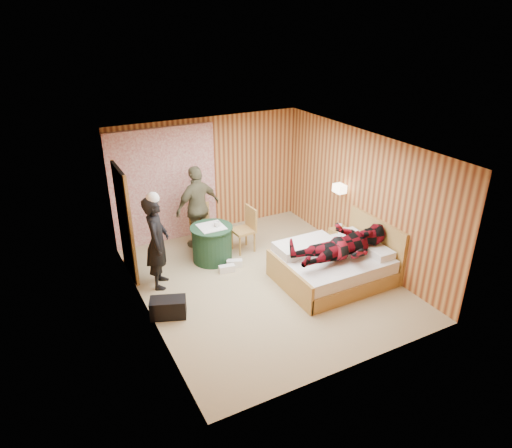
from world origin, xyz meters
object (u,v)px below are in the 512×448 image
chair_near (246,226)px  wall_lamp (340,188)px  man_at_table (198,207)px  man_on_bed (345,238)px  duffel_bag (168,308)px  round_table (212,243)px  bed (333,265)px  nightstand (342,242)px  chair_far (200,222)px  woman_standing (157,243)px

chair_near → wall_lamp: bearing=61.1°
wall_lamp → chair_near: size_ratio=0.28×
chair_near → man_at_table: bearing=-130.8°
man_at_table → man_on_bed: (1.67, -2.58, 0.07)m
duffel_bag → man_on_bed: man_on_bed is taller
round_table → duffel_bag: 1.92m
bed → man_at_table: man_at_table is taller
chair_near → duffel_bag: bearing=-59.2°
bed → duffel_bag: 3.00m
bed → duffel_bag: bed is taller
bed → round_table: bed is taller
man_at_table → bed: bearing=110.3°
nightstand → round_table: size_ratio=0.65×
man_at_table → man_on_bed: bearing=108.2°
chair_far → woman_standing: woman_standing is taller
wall_lamp → duffel_bag: wall_lamp is taller
chair_far → chair_near: (0.77, -0.56, -0.01)m
man_on_bed → man_at_table: bearing=122.9°
round_table → woman_standing: (-1.16, -0.40, 0.48)m
bed → duffel_bag: bearing=174.3°
nightstand → man_on_bed: size_ratio=0.30×
man_on_bed → duffel_bag: bearing=170.1°
woman_standing → man_on_bed: man_on_bed is taller
chair_far → nightstand: bearing=-21.6°
wall_lamp → chair_far: 2.87m
nightstand → round_table: (-2.40, 0.97, 0.10)m
round_table → man_on_bed: (1.67, -1.90, 0.57)m
woman_standing → chair_far: bearing=-25.1°
duffel_bag → woman_standing: size_ratio=0.33×
chair_far → man_at_table: man_at_table is taller
chair_far → duffel_bag: chair_far is taller
duffel_bag → chair_near: bearing=55.5°
nightstand → woman_standing: size_ratio=0.31×
bed → man_at_table: size_ratio=1.12×
duffel_bag → man_on_bed: (3.00, -0.53, 0.78)m
bed → chair_far: size_ratio=2.09×
wall_lamp → man_on_bed: size_ratio=0.15×
bed → chair_near: bed is taller
duffel_bag → man_on_bed: 3.14m
chair_near → duffel_bag: (-2.12, -1.46, -0.37)m
man_at_table → woman_standing: bearing=28.3°
bed → man_at_table: bearing=125.0°
wall_lamp → round_table: bearing=164.2°
bed → man_on_bed: (0.02, -0.23, 0.64)m
chair_far → man_on_bed: size_ratio=0.53×
bed → wall_lamp: bearing=51.0°
round_table → bed: bearing=-45.4°
nightstand → chair_near: size_ratio=0.58×
nightstand → man_at_table: bearing=145.4°
bed → chair_near: size_ratio=2.11×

